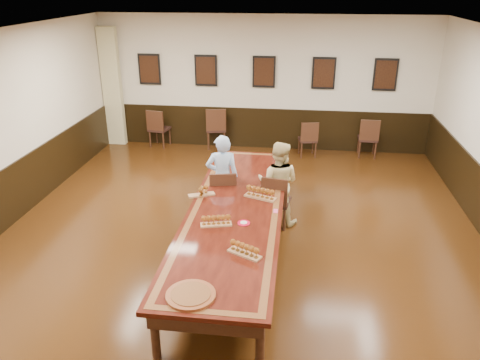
# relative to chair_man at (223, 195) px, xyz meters

# --- Properties ---
(floor) EXTENTS (8.00, 10.00, 0.02)m
(floor) POSITION_rel_chair_man_xyz_m (0.36, -1.00, -0.49)
(floor) COLOR black
(floor) RESTS_ON ground
(ceiling) EXTENTS (8.00, 10.00, 0.02)m
(ceiling) POSITION_rel_chair_man_xyz_m (0.36, -1.00, 2.73)
(ceiling) COLOR white
(ceiling) RESTS_ON floor
(wall_back) EXTENTS (8.00, 0.02, 3.20)m
(wall_back) POSITION_rel_chair_man_xyz_m (0.36, 4.01, 1.12)
(wall_back) COLOR beige
(wall_back) RESTS_ON floor
(chair_man) EXTENTS (0.54, 0.57, 0.96)m
(chair_man) POSITION_rel_chair_man_xyz_m (0.00, 0.00, 0.00)
(chair_man) COLOR black
(chair_man) RESTS_ON floor
(chair_woman) EXTENTS (0.51, 0.54, 0.94)m
(chair_woman) POSITION_rel_chair_man_xyz_m (0.93, -0.04, -0.01)
(chair_woman) COLOR black
(chair_woman) RESTS_ON floor
(spare_chair_a) EXTENTS (0.53, 0.57, 0.96)m
(spare_chair_a) POSITION_rel_chair_man_xyz_m (-2.23, 3.76, 0.00)
(spare_chair_a) COLOR black
(spare_chair_a) RESTS_ON floor
(spare_chair_b) EXTENTS (0.58, 0.61, 1.03)m
(spare_chair_b) POSITION_rel_chair_man_xyz_m (-0.80, 3.84, 0.04)
(spare_chair_b) COLOR black
(spare_chair_b) RESTS_ON floor
(spare_chair_c) EXTENTS (0.48, 0.51, 0.88)m
(spare_chair_c) POSITION_rel_chair_man_xyz_m (1.48, 3.50, -0.04)
(spare_chair_c) COLOR black
(spare_chair_c) RESTS_ON floor
(spare_chair_d) EXTENTS (0.46, 0.50, 0.95)m
(spare_chair_d) POSITION_rel_chair_man_xyz_m (2.89, 3.65, -0.01)
(spare_chair_d) COLOR black
(spare_chair_d) RESTS_ON floor
(person_man) EXTENTS (0.62, 0.47, 1.53)m
(person_man) POSITION_rel_chair_man_xyz_m (-0.02, 0.10, 0.29)
(person_man) COLOR #518ACC
(person_man) RESTS_ON floor
(person_woman) EXTENTS (0.81, 0.68, 1.47)m
(person_woman) POSITION_rel_chair_man_xyz_m (0.94, 0.06, 0.25)
(person_woman) COLOR #D9C588
(person_woman) RESTS_ON floor
(pink_phone) EXTENTS (0.07, 0.13, 0.01)m
(pink_phone) POSITION_rel_chair_man_xyz_m (0.96, -1.03, 0.27)
(pink_phone) COLOR #E74D7F
(pink_phone) RESTS_ON conference_table
(curtain) EXTENTS (0.45, 0.18, 2.90)m
(curtain) POSITION_rel_chair_man_xyz_m (-3.39, 3.82, 0.97)
(curtain) COLOR tan
(curtain) RESTS_ON floor
(wainscoting) EXTENTS (8.00, 10.00, 1.00)m
(wainscoting) POSITION_rel_chair_man_xyz_m (0.36, -1.00, 0.02)
(wainscoting) COLOR black
(wainscoting) RESTS_ON floor
(conference_table) EXTENTS (1.40, 5.00, 0.76)m
(conference_table) POSITION_rel_chair_man_xyz_m (0.36, -1.00, 0.13)
(conference_table) COLOR black
(conference_table) RESTS_ON floor
(posters) EXTENTS (6.14, 0.04, 0.74)m
(posters) POSITION_rel_chair_man_xyz_m (0.36, 3.94, 1.42)
(posters) COLOR black
(posters) RESTS_ON wall_back
(flight_a) EXTENTS (0.43, 0.28, 0.16)m
(flight_a) POSITION_rel_chair_man_xyz_m (-0.23, -0.63, 0.34)
(flight_a) COLOR #90623C
(flight_a) RESTS_ON conference_table
(flight_b) EXTENTS (0.53, 0.33, 0.19)m
(flight_b) POSITION_rel_chair_man_xyz_m (0.70, -0.61, 0.36)
(flight_b) COLOR #90623C
(flight_b) RESTS_ON conference_table
(flight_c) EXTENTS (0.46, 0.24, 0.16)m
(flight_c) POSITION_rel_chair_man_xyz_m (0.17, -1.56, 0.35)
(flight_c) COLOR #90623C
(flight_c) RESTS_ON conference_table
(flight_d) EXTENTS (0.46, 0.33, 0.17)m
(flight_d) POSITION_rel_chair_man_xyz_m (0.65, -2.27, 0.35)
(flight_d) COLOR #90623C
(flight_d) RESTS_ON conference_table
(red_plate_grp) EXTENTS (0.18, 0.18, 0.02)m
(red_plate_grp) POSITION_rel_chair_man_xyz_m (0.54, -1.46, 0.28)
(red_plate_grp) COLOR red
(red_plate_grp) RESTS_ON conference_table
(carved_platter) EXTENTS (0.65, 0.65, 0.04)m
(carved_platter) POSITION_rel_chair_man_xyz_m (0.17, -3.17, 0.29)
(carved_platter) COLOR #602913
(carved_platter) RESTS_ON conference_table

